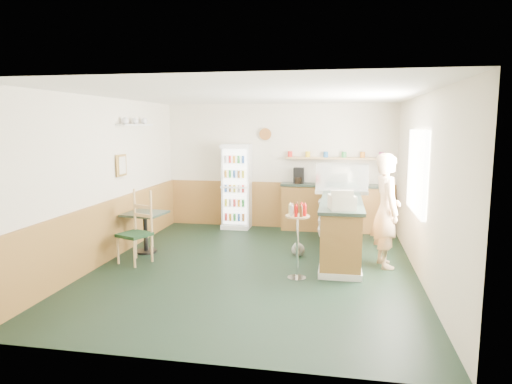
% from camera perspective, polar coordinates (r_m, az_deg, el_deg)
% --- Properties ---
extents(ground, '(6.00, 6.00, 0.00)m').
position_cam_1_polar(ground, '(7.37, -0.26, -9.39)').
color(ground, black).
rests_on(ground, ground).
extents(room_envelope, '(5.04, 6.02, 2.72)m').
position_cam_1_polar(room_envelope, '(7.81, -0.91, 3.05)').
color(room_envelope, beige).
rests_on(room_envelope, ground).
extents(service_counter, '(0.68, 3.01, 1.01)m').
position_cam_1_polar(service_counter, '(8.17, 10.54, -4.41)').
color(service_counter, olive).
rests_on(service_counter, ground).
extents(back_counter, '(2.24, 0.42, 1.69)m').
position_cam_1_polar(back_counter, '(9.85, 9.60, -1.70)').
color(back_counter, olive).
rests_on(back_counter, ground).
extents(drinks_fridge, '(0.61, 0.53, 1.84)m').
position_cam_1_polar(drinks_fridge, '(9.97, -2.44, 0.71)').
color(drinks_fridge, white).
rests_on(drinks_fridge, ground).
extents(display_case, '(0.95, 0.50, 0.54)m').
position_cam_1_polar(display_case, '(8.52, 10.68, 1.69)').
color(display_case, silver).
rests_on(display_case, service_counter).
extents(cash_register, '(0.43, 0.45, 0.21)m').
position_cam_1_polar(cash_register, '(6.87, 10.69, -1.27)').
color(cash_register, beige).
rests_on(cash_register, service_counter).
extents(shopkeeper, '(0.55, 0.68, 1.82)m').
position_cam_1_polar(shopkeeper, '(7.50, 15.99, -2.25)').
color(shopkeeper, tan).
rests_on(shopkeeper, ground).
extents(condiment_stand, '(0.36, 0.36, 1.11)m').
position_cam_1_polar(condiment_stand, '(6.68, 5.20, -4.58)').
color(condiment_stand, silver).
rests_on(condiment_stand, ground).
extents(newspaper_rack, '(0.09, 0.42, 0.67)m').
position_cam_1_polar(newspaper_rack, '(8.44, 8.13, -3.22)').
color(newspaper_rack, black).
rests_on(newspaper_rack, ground).
extents(cafe_table, '(0.73, 0.73, 0.72)m').
position_cam_1_polar(cafe_table, '(8.30, -13.68, -3.96)').
color(cafe_table, black).
rests_on(cafe_table, ground).
extents(cafe_chair, '(0.58, 0.58, 1.19)m').
position_cam_1_polar(cafe_chair, '(7.78, -14.69, -3.96)').
color(cafe_chair, black).
rests_on(cafe_chair, ground).
extents(dog_doorstop, '(0.23, 0.29, 0.27)m').
position_cam_1_polar(dog_doorstop, '(7.96, 5.27, -7.11)').
color(dog_doorstop, gray).
rests_on(dog_doorstop, ground).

